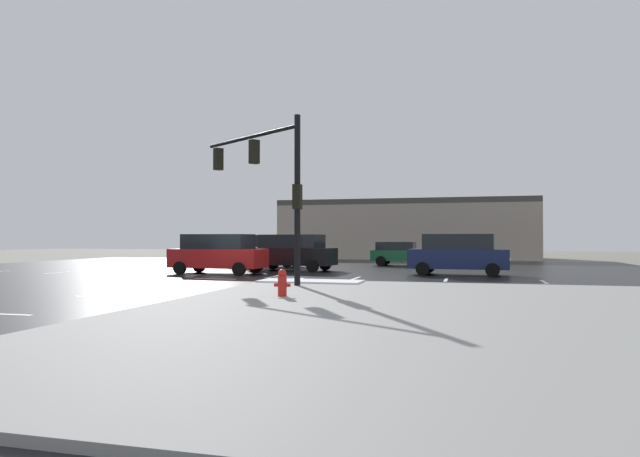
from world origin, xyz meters
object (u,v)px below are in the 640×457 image
suv_black (292,252)px  sedan_white (216,252)px  traffic_signal_mast (270,175)px  suv_red (218,253)px  suv_navy (459,253)px  suv_silver (266,250)px  fire_hydrant (282,283)px  sedan_green (403,253)px

suv_black → sedan_white: 9.62m
traffic_signal_mast → suv_red: 8.47m
suv_navy → suv_silver: size_ratio=1.00×
fire_hydrant → suv_black: size_ratio=0.16×
suv_black → suv_red: size_ratio=1.02×
traffic_signal_mast → suv_silver: (-5.11, 13.46, -3.20)m
traffic_signal_mast → suv_black: (-2.18, 9.71, -3.20)m
sedan_green → suv_black: bearing=-123.4°
fire_hydrant → sedan_green: 21.93m
fire_hydrant → sedan_green: size_ratio=0.17×
suv_black → suv_navy: size_ratio=1.01×
sedan_green → suv_silver: (-8.33, -3.73, 0.24)m
traffic_signal_mast → suv_red: size_ratio=1.26×
traffic_signal_mast → sedan_white: (-9.65, 15.77, -3.44)m
sedan_green → sedan_white: 12.95m
traffic_signal_mast → suv_red: bearing=-16.5°
fire_hydrant → suv_red: suv_red is taller
sedan_green → suv_navy: size_ratio=0.93×
suv_silver → fire_hydrant: bearing=-72.4°
fire_hydrant → sedan_white: 23.61m
suv_black → suv_silver: bearing=-46.0°
sedan_green → suv_red: (-8.20, -11.14, 0.24)m
fire_hydrant → sedan_green: (1.12, 21.90, 0.32)m
suv_red → sedan_white: size_ratio=1.08×
fire_hydrant → suv_navy: (4.82, 12.95, 0.55)m
suv_red → suv_silver: bearing=-86.6°
sedan_white → suv_red: bearing=-63.7°
fire_hydrant → suv_navy: suv_navy is taller
traffic_signal_mast → suv_red: (-4.97, 6.05, -3.20)m
sedan_green → suv_red: suv_red is taller
suv_silver → sedan_white: suv_silver is taller
sedan_green → suv_navy: bearing=-65.1°
fire_hydrant → suv_silver: suv_silver is taller
traffic_signal_mast → suv_navy: 11.24m
sedan_white → traffic_signal_mast: bearing=-58.0°
sedan_green → suv_red: bearing=-123.9°
fire_hydrant → suv_black: suv_black is taller
traffic_signal_mast → sedan_green: 17.83m
sedan_green → suv_silver: bearing=-153.5°
suv_black → suv_red: bearing=58.8°
suv_silver → suv_navy: bearing=-27.4°
suv_navy → suv_black: bearing=174.9°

